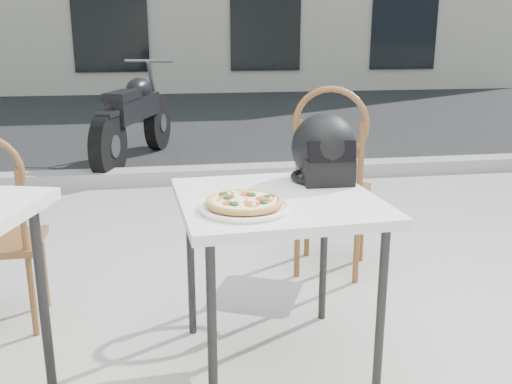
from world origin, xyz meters
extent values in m
plane|color=#A29E99|center=(0.00, 0.00, 0.00)|extent=(80.00, 80.00, 0.00)
cube|color=black|center=(0.00, 7.00, 0.00)|extent=(30.00, 8.00, 0.00)
cube|color=gray|center=(0.00, 3.00, 0.06)|extent=(30.00, 0.25, 0.12)
cube|color=black|center=(-1.70, 10.98, 1.60)|extent=(1.60, 0.08, 2.20)
cube|color=black|center=(1.70, 10.98, 1.60)|extent=(1.60, 0.08, 2.20)
cube|color=black|center=(5.00, 10.98, 1.60)|extent=(1.60, 0.08, 2.20)
cube|color=silver|center=(-0.28, -0.07, 0.69)|extent=(0.79, 0.79, 0.04)
cylinder|color=black|center=(-0.57, -0.40, 0.34)|extent=(0.04, 0.04, 0.67)
cylinder|color=black|center=(0.05, -0.36, 0.34)|extent=(0.04, 0.04, 0.67)
cylinder|color=black|center=(-0.60, 0.21, 0.34)|extent=(0.04, 0.04, 0.67)
cylinder|color=black|center=(0.01, 0.25, 0.34)|extent=(0.04, 0.04, 0.67)
cylinder|color=white|center=(-0.43, -0.22, 0.71)|extent=(0.36, 0.36, 0.01)
torus|color=white|center=(-0.43, -0.22, 0.72)|extent=(0.37, 0.37, 0.02)
cylinder|color=tan|center=(-0.43, -0.22, 0.73)|extent=(0.32, 0.32, 0.01)
torus|color=tan|center=(-0.43, -0.22, 0.74)|extent=(0.33, 0.33, 0.02)
cylinder|color=red|center=(-0.43, -0.22, 0.74)|extent=(0.29, 0.29, 0.00)
cylinder|color=#FFF1C3|center=(-0.43, -0.22, 0.74)|extent=(0.28, 0.28, 0.00)
cylinder|color=red|center=(-0.36, -0.23, 0.75)|extent=(0.06, 0.06, 0.00)
cylinder|color=red|center=(-0.41, -0.16, 0.75)|extent=(0.06, 0.06, 0.00)
cylinder|color=red|center=(-0.48, -0.19, 0.75)|extent=(0.06, 0.06, 0.00)
cylinder|color=red|center=(-0.48, -0.26, 0.75)|extent=(0.06, 0.06, 0.00)
cylinder|color=red|center=(-0.41, -0.29, 0.75)|extent=(0.06, 0.06, 0.00)
ellipsoid|color=#163C18|center=(-0.40, -0.18, 0.75)|extent=(0.04, 0.04, 0.01)
ellipsoid|color=#163C18|center=(-0.48, -0.20, 0.75)|extent=(0.05, 0.05, 0.01)
ellipsoid|color=#163C18|center=(-0.37, -0.27, 0.75)|extent=(0.04, 0.04, 0.01)
ellipsoid|color=#163C18|center=(-0.47, -0.28, 0.75)|extent=(0.05, 0.05, 0.01)
ellipsoid|color=#163C18|center=(-0.34, -0.21, 0.75)|extent=(0.04, 0.03, 0.01)
ellipsoid|color=#163C18|center=(-0.49, -0.15, 0.75)|extent=(0.05, 0.05, 0.01)
cylinder|color=#CECE7E|center=(-0.43, -0.25, 0.75)|extent=(0.02, 0.02, 0.02)
cylinder|color=#CECE7E|center=(-0.46, -0.15, 0.75)|extent=(0.03, 0.02, 0.02)
cylinder|color=#CECE7E|center=(-0.37, -0.23, 0.75)|extent=(0.02, 0.02, 0.02)
cylinder|color=#CECE7E|center=(-0.42, -0.13, 0.75)|extent=(0.02, 0.02, 0.02)
cylinder|color=#CECE7E|center=(-0.41, -0.31, 0.75)|extent=(0.03, 0.02, 0.02)
cylinder|color=#CECE7E|center=(-0.52, -0.22, 0.75)|extent=(0.02, 0.02, 0.02)
cylinder|color=#CECE7E|center=(-0.34, -0.26, 0.75)|extent=(0.02, 0.02, 0.02)
cylinder|color=#CECE7E|center=(-0.48, -0.27, 0.75)|extent=(0.03, 0.02, 0.02)
ellipsoid|color=black|center=(-0.04, 0.15, 0.85)|extent=(0.28, 0.29, 0.28)
cube|color=black|center=(-0.04, 0.06, 0.76)|extent=(0.21, 0.11, 0.11)
torus|color=black|center=(-0.04, 0.15, 0.72)|extent=(0.28, 0.28, 0.02)
cube|color=black|center=(-0.04, 0.02, 0.86)|extent=(0.19, 0.04, 0.09)
cube|color=brown|center=(0.22, 0.82, 0.46)|extent=(0.53, 0.53, 0.04)
cylinder|color=brown|center=(0.43, 0.91, 0.22)|extent=(0.04, 0.04, 0.45)
cylinder|color=brown|center=(0.14, 1.04, 0.22)|extent=(0.04, 0.04, 0.45)
cylinder|color=brown|center=(0.30, 0.61, 0.22)|extent=(0.04, 0.04, 0.45)
cylinder|color=brown|center=(0.00, 0.74, 0.22)|extent=(0.04, 0.04, 0.45)
cylinder|color=brown|center=(0.30, 0.60, 0.67)|extent=(0.04, 0.04, 0.42)
cylinder|color=brown|center=(0.00, 0.73, 0.67)|extent=(0.04, 0.04, 0.42)
torus|color=brown|center=(0.15, 0.67, 0.86)|extent=(0.38, 0.19, 0.40)
cylinder|color=black|center=(-1.16, -0.12, 0.37)|extent=(0.05, 0.05, 0.74)
cube|color=brown|center=(-1.44, 0.45, 0.40)|extent=(0.36, 0.36, 0.03)
cylinder|color=brown|center=(-1.30, 0.59, 0.19)|extent=(0.03, 0.03, 0.39)
cylinder|color=brown|center=(-1.30, 0.31, 0.19)|extent=(0.03, 0.03, 0.39)
cylinder|color=brown|center=(-1.30, 0.30, 0.58)|extent=(0.03, 0.03, 0.37)
cylinder|color=black|center=(-0.75, 4.57, 0.31)|extent=(0.31, 0.63, 0.63)
cylinder|color=gray|center=(-0.75, 4.57, 0.31)|extent=(0.20, 0.24, 0.21)
cylinder|color=black|center=(-1.19, 3.17, 0.31)|extent=(0.31, 0.63, 0.63)
cylinder|color=gray|center=(-1.19, 3.17, 0.31)|extent=(0.20, 0.24, 0.21)
cube|color=black|center=(-0.97, 3.87, 0.57)|extent=(0.51, 1.10, 0.23)
ellipsoid|color=black|center=(-0.92, 4.02, 0.75)|extent=(0.36, 0.49, 0.23)
cube|color=black|center=(-1.07, 3.57, 0.73)|extent=(0.36, 0.56, 0.08)
cylinder|color=gray|center=(-0.77, 4.49, 0.65)|extent=(0.15, 0.33, 0.74)
cylinder|color=gray|center=(-0.81, 4.37, 1.02)|extent=(0.53, 0.20, 0.03)
cube|color=black|center=(-1.19, 3.19, 0.61)|extent=(0.21, 0.26, 0.05)
camera|label=1|loc=(-0.71, -2.12, 1.31)|focal=40.00mm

